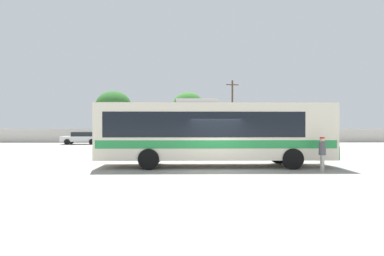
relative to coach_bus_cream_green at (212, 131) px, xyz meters
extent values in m
plane|color=gray|center=(0.12, 8.27, -1.90)|extent=(300.00, 300.00, 0.00)
cube|color=beige|center=(0.12, 24.48, -1.03)|extent=(80.00, 0.30, 1.74)
cube|color=silver|center=(0.14, 0.00, -0.02)|extent=(12.15, 2.57, 2.87)
cube|color=black|center=(-0.47, 0.00, 0.32)|extent=(9.96, 2.59, 1.26)
cube|color=green|center=(0.14, 0.00, -0.65)|extent=(11.90, 2.59, 0.40)
cube|color=#19212D|center=(6.22, 0.01, 0.50)|extent=(0.04, 2.30, 1.49)
cube|color=green|center=(6.23, 0.01, -1.11)|extent=(0.06, 2.50, 0.69)
cube|color=#B2B2B2|center=(-0.77, 0.00, 1.53)|extent=(2.20, 1.41, 0.24)
cylinder|color=black|center=(3.90, 1.23, -1.38)|extent=(1.04, 0.30, 1.04)
cylinder|color=black|center=(3.90, -1.22, -1.38)|extent=(1.04, 0.30, 1.04)
cylinder|color=black|center=(-3.20, 1.22, -1.38)|extent=(1.04, 0.30, 1.04)
cylinder|color=black|center=(-3.20, -1.23, -1.38)|extent=(1.04, 0.30, 1.04)
cylinder|color=#B7B2A8|center=(5.07, -1.87, -1.51)|extent=(0.15, 0.15, 0.78)
cylinder|color=#B7B2A8|center=(5.07, -2.01, -1.51)|extent=(0.15, 0.15, 0.78)
cylinder|color=#4C4C51|center=(5.07, -1.94, -0.81)|extent=(0.34, 0.34, 0.62)
sphere|color=beige|center=(5.07, -1.94, -0.40)|extent=(0.21, 0.21, 0.21)
cylinder|color=red|center=(5.07, -1.94, -0.30)|extent=(0.22, 0.22, 0.06)
cube|color=silver|center=(-13.51, 20.41, -1.28)|extent=(4.53, 2.22, 0.60)
cube|color=black|center=(-13.29, 20.44, -0.73)|extent=(2.56, 1.88, 0.49)
cylinder|color=black|center=(-14.78, 19.41, -1.58)|extent=(0.66, 0.28, 0.64)
cylinder|color=black|center=(-14.95, 21.16, -1.58)|extent=(0.66, 0.28, 0.64)
cylinder|color=black|center=(-12.08, 19.67, -1.58)|extent=(0.66, 0.28, 0.64)
cylinder|color=black|center=(-12.25, 21.42, -1.58)|extent=(0.66, 0.28, 0.64)
cube|color=silver|center=(-6.87, 21.37, -1.26)|extent=(4.46, 1.93, 0.63)
cube|color=black|center=(-6.65, 21.36, -0.69)|extent=(2.47, 1.73, 0.51)
cylinder|color=black|center=(-8.26, 20.53, -1.58)|extent=(0.65, 0.24, 0.64)
cylinder|color=black|center=(-8.21, 22.29, -1.58)|extent=(0.65, 0.24, 0.64)
cylinder|color=black|center=(-5.53, 20.45, -1.58)|extent=(0.65, 0.24, 0.64)
cylinder|color=black|center=(-5.48, 22.21, -1.58)|extent=(0.65, 0.24, 0.64)
cube|color=slate|center=(-1.53, 20.70, -1.24)|extent=(4.31, 1.83, 0.67)
cube|color=black|center=(-1.74, 20.70, -0.63)|extent=(2.37, 1.67, 0.55)
cylinder|color=black|center=(-0.20, 21.59, -1.58)|extent=(0.64, 0.22, 0.64)
cylinder|color=black|center=(-0.19, 19.82, -1.58)|extent=(0.64, 0.22, 0.64)
cylinder|color=black|center=(-2.86, 21.57, -1.58)|extent=(0.64, 0.22, 0.64)
cylinder|color=black|center=(-2.85, 19.81, -1.58)|extent=(0.64, 0.22, 0.64)
cylinder|color=#4C3823|center=(5.08, 27.64, 2.33)|extent=(0.24, 0.24, 8.44)
cube|color=#473321|center=(5.08, 27.64, 5.95)|extent=(1.79, 0.47, 0.12)
cylinder|color=brown|center=(-11.55, 28.20, -0.31)|extent=(0.32, 0.32, 3.17)
ellipsoid|color=#2D6628|center=(-11.55, 28.20, 3.00)|extent=(4.94, 4.94, 4.20)
cylinder|color=brown|center=(-1.06, 30.97, -0.07)|extent=(0.32, 0.32, 3.65)
ellipsoid|color=#38752D|center=(-1.06, 30.97, 3.33)|extent=(4.51, 4.51, 3.83)
cylinder|color=brown|center=(7.66, 30.29, -0.44)|extent=(0.32, 0.32, 2.91)
ellipsoid|color=#38752D|center=(7.66, 30.29, 2.14)|extent=(3.24, 3.24, 2.75)
camera|label=1|loc=(-1.37, -16.97, 0.28)|focal=30.05mm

